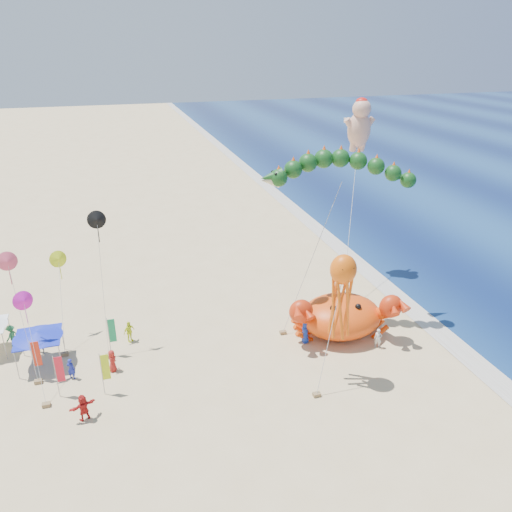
% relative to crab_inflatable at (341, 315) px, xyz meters
% --- Properties ---
extents(ground, '(320.00, 320.00, 0.00)m').
position_rel_crab_inflatable_xyz_m(ground, '(-4.26, 0.57, -1.70)').
color(ground, '#D1B784').
rests_on(ground, ground).
extents(foam_strip, '(320.00, 320.00, 0.00)m').
position_rel_crab_inflatable_xyz_m(foam_strip, '(7.74, 0.57, -1.70)').
color(foam_strip, silver).
rests_on(foam_strip, ground).
extents(crab_inflatable, '(8.82, 6.48, 3.87)m').
position_rel_crab_inflatable_xyz_m(crab_inflatable, '(0.00, 0.00, 0.00)').
color(crab_inflatable, '#E8460C').
rests_on(crab_inflatable, ground).
extents(dragon_kite, '(12.15, 2.93, 13.71)m').
position_rel_crab_inflatable_xyz_m(dragon_kite, '(0.29, 2.48, 10.67)').
color(dragon_kite, '#103D14').
rests_on(dragon_kite, ground).
extents(cherub_kite, '(6.22, 9.73, 16.84)m').
position_rel_crab_inflatable_xyz_m(cherub_kite, '(6.24, 11.19, 12.84)').
color(cherub_kite, '#DFA288').
rests_on(cherub_kite, ground).
extents(octopus_kite, '(3.17, 2.52, 9.27)m').
position_rel_crab_inflatable_xyz_m(octopus_kite, '(-2.75, -4.95, 5.10)').
color(octopus_kite, '#ED5C0C').
rests_on(octopus_kite, ground).
extents(canopy_blue, '(3.39, 3.39, 2.71)m').
position_rel_crab_inflatable_xyz_m(canopy_blue, '(-22.43, 2.57, 0.74)').
color(canopy_blue, gray).
rests_on(canopy_blue, ground).
extents(feather_flags, '(5.56, 4.49, 3.20)m').
position_rel_crab_inflatable_xyz_m(feather_flags, '(-19.66, -0.26, 0.31)').
color(feather_flags, gray).
rests_on(feather_flags, ground).
extents(beachgoers, '(27.60, 11.31, 1.82)m').
position_rel_crab_inflatable_xyz_m(beachgoers, '(-17.08, 0.87, -0.83)').
color(beachgoers, yellow).
rests_on(beachgoers, ground).
extents(small_kites, '(7.33, 9.07, 10.70)m').
position_rel_crab_inflatable_xyz_m(small_kites, '(-20.98, 3.42, 5.11)').
color(small_kites, '#D24661').
rests_on(small_kites, ground).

